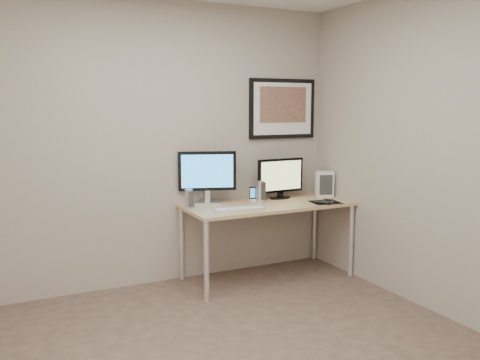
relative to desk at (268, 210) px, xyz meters
The scene contains 13 objects.
room 1.66m from the desk, 137.99° to the right, with size 3.60×3.60×3.60m.
desk is the anchor object (origin of this frame).
framed_art 1.07m from the desk, 43.46° to the left, with size 0.75×0.04×0.60m.
monitor_large 0.66m from the desk, 155.08° to the left, with size 0.53×0.25×0.50m.
monitor_tv 0.40m from the desk, 34.26° to the left, with size 0.51×0.13×0.40m.
speaker_left 0.78m from the desk, behind, with size 0.07×0.07×0.17m, color #B7B7BC.
speaker_right 0.22m from the desk, 89.31° to the left, with size 0.08×0.08×0.20m, color #B7B7BC.
phone_dock 0.24m from the desk, 109.19° to the left, with size 0.06×0.06×0.14m, color black.
keyboard 0.41m from the desk, 158.70° to the right, with size 0.46×0.12×0.02m, color silver.
mousepad 0.56m from the desk, 21.75° to the right, with size 0.27×0.24×0.00m, color black.
mouse 0.58m from the desk, 24.40° to the right, with size 0.06×0.10×0.03m, color black.
remote 0.52m from the desk, 29.87° to the right, with size 0.05×0.17×0.02m, color black.
fan_unit 0.74m from the desk, ahead, with size 0.17×0.12×0.26m, color silver.
Camera 1 is at (-1.33, -2.80, 1.63)m, focal length 38.00 mm.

